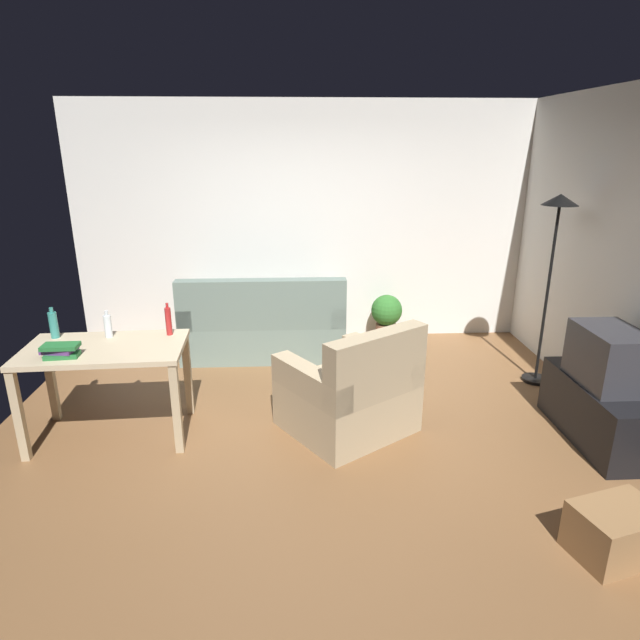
% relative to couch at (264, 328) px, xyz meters
% --- Properties ---
extents(ground_plane, '(5.20, 4.40, 0.02)m').
position_rel_couch_xyz_m(ground_plane, '(0.46, -1.59, -0.32)').
color(ground_plane, brown).
extents(wall_rear, '(5.20, 0.10, 2.70)m').
position_rel_couch_xyz_m(wall_rear, '(0.46, 0.61, 1.04)').
color(wall_rear, silver).
rests_on(wall_rear, ground_plane).
extents(couch, '(1.74, 0.84, 0.92)m').
position_rel_couch_xyz_m(couch, '(0.00, 0.00, 0.00)').
color(couch, slate).
rests_on(couch, ground_plane).
extents(tv_stand, '(0.44, 1.10, 0.48)m').
position_rel_couch_xyz_m(tv_stand, '(2.71, -1.93, -0.07)').
color(tv_stand, black).
rests_on(tv_stand, ground_plane).
extents(tv, '(0.41, 0.60, 0.44)m').
position_rel_couch_xyz_m(tv, '(2.72, -1.93, 0.39)').
color(tv, '#2D2D33').
rests_on(tv, tv_stand).
extents(torchiere_lamp, '(0.32, 0.32, 1.81)m').
position_rel_couch_xyz_m(torchiere_lamp, '(2.71, -0.84, 1.11)').
color(torchiere_lamp, black).
rests_on(torchiere_lamp, ground_plane).
extents(desk, '(1.23, 0.76, 0.76)m').
position_rel_couch_xyz_m(desk, '(-1.12, -1.67, 0.34)').
color(desk, '#C6B28E').
rests_on(desk, ground_plane).
extents(potted_plant, '(0.36, 0.36, 0.57)m').
position_rel_couch_xyz_m(potted_plant, '(1.41, 0.31, 0.02)').
color(potted_plant, brown).
rests_on(potted_plant, ground_plane).
extents(armchair, '(1.22, 1.20, 0.92)m').
position_rel_couch_xyz_m(armchair, '(0.78, -1.70, 0.01)').
color(armchair, tan).
rests_on(armchair, ground_plane).
extents(storage_box, '(0.55, 0.46, 0.30)m').
position_rel_couch_xyz_m(storage_box, '(2.14, -3.16, -0.16)').
color(storage_box, olive).
rests_on(storage_box, ground_plane).
extents(bottle_tall, '(0.06, 0.06, 0.25)m').
position_rel_couch_xyz_m(bottle_tall, '(-1.57, -1.46, 0.56)').
color(bottle_tall, teal).
rests_on(bottle_tall, desk).
extents(bottle_clear, '(0.06, 0.06, 0.22)m').
position_rel_couch_xyz_m(bottle_clear, '(-1.15, -1.46, 0.55)').
color(bottle_clear, silver).
rests_on(bottle_clear, desk).
extents(bottle_red, '(0.05, 0.05, 0.27)m').
position_rel_couch_xyz_m(bottle_red, '(-0.68, -1.43, 0.57)').
color(bottle_red, '#AD2323').
rests_on(bottle_red, desk).
extents(book_stack, '(0.27, 0.19, 0.10)m').
position_rel_couch_xyz_m(book_stack, '(-1.36, -1.87, 0.50)').
color(book_stack, '#236B33').
rests_on(book_stack, desk).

